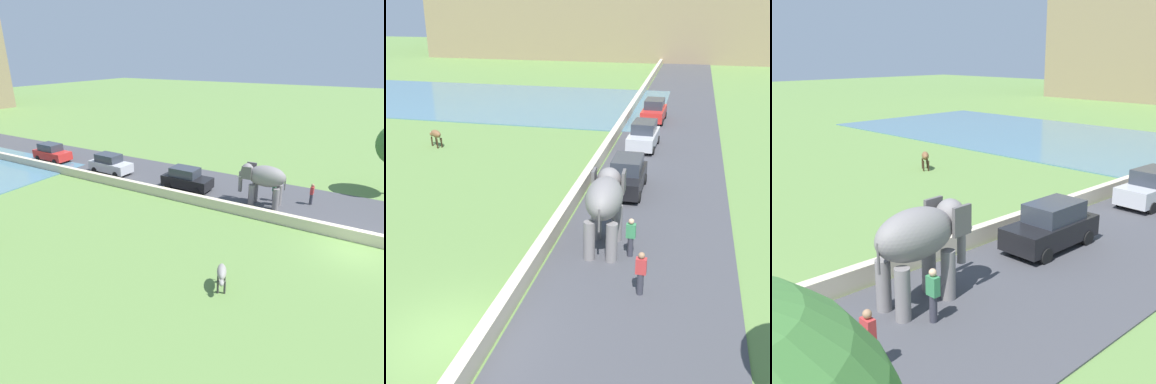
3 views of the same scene
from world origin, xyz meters
TOP-DOWN VIEW (x-y plane):
  - ground_plane at (0.00, 0.00)m, footprint 220.00×220.00m
  - road_surface at (5.00, 20.00)m, footprint 7.00×120.00m
  - barrier_wall at (1.20, 18.00)m, footprint 0.40×110.00m
  - elephant at (3.42, 6.58)m, footprint 1.52×3.49m
  - person_beside_elephant at (4.53, 6.03)m, footprint 0.36×0.22m
  - person_trailing at (5.19, 3.50)m, footprint 0.36×0.22m
  - car_black at (3.43, 12.86)m, footprint 1.81×4.01m
  - car_red at (3.43, 28.73)m, footprint 1.89×4.05m
  - car_silver at (3.43, 20.92)m, footprint 1.93×4.07m
  - cow_grey at (-6.72, 4.95)m, footprint 1.40×0.89m

SIDE VIEW (x-z plane):
  - ground_plane at x=0.00m, z-range 0.00..0.00m
  - road_surface at x=5.00m, z-range 0.00..0.06m
  - barrier_wall at x=1.20m, z-range 0.00..0.73m
  - cow_grey at x=-6.72m, z-range 0.26..1.41m
  - person_beside_elephant at x=4.53m, z-range 0.06..1.69m
  - person_trailing at x=5.19m, z-range 0.06..1.69m
  - car_black at x=3.43m, z-range 0.00..1.80m
  - car_red at x=3.43m, z-range 0.00..1.80m
  - car_silver at x=3.43m, z-range 0.00..1.80m
  - elephant at x=3.42m, z-range 0.54..3.53m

